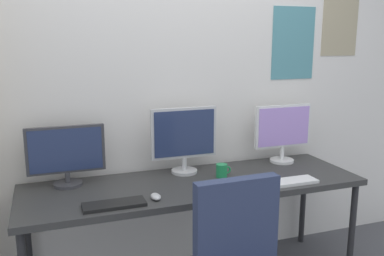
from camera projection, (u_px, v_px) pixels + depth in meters
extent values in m
cube|color=silver|center=(175.00, 89.00, 2.99)|extent=(4.60, 0.10, 2.60)
cube|color=teal|center=(293.00, 43.00, 3.18)|extent=(0.37, 0.01, 0.54)
cube|color=tan|center=(340.00, 22.00, 3.29)|extent=(0.33, 0.01, 0.53)
cube|color=#333333|center=(195.00, 185.00, 2.72)|extent=(2.20, 0.68, 0.04)
cylinder|color=#262628|center=(352.00, 232.00, 2.88)|extent=(0.04, 0.04, 0.70)
cylinder|color=#262628|center=(28.00, 243.00, 2.72)|extent=(0.04, 0.04, 0.70)
cylinder|color=#262628|center=(303.00, 202.00, 3.41)|extent=(0.04, 0.04, 0.70)
cube|color=navy|center=(237.00, 225.00, 2.06)|extent=(0.44, 0.08, 0.48)
cylinder|color=#38383D|center=(68.00, 184.00, 2.65)|extent=(0.18, 0.18, 0.02)
cylinder|color=#38383D|center=(68.00, 177.00, 2.65)|extent=(0.03, 0.03, 0.07)
cube|color=#38383D|center=(66.00, 150.00, 2.61)|extent=(0.48, 0.03, 0.30)
cube|color=navy|center=(66.00, 150.00, 2.60)|extent=(0.44, 0.01, 0.27)
cylinder|color=silver|center=(184.00, 171.00, 2.91)|extent=(0.18, 0.18, 0.02)
cylinder|color=silver|center=(184.00, 164.00, 2.90)|extent=(0.03, 0.03, 0.09)
cube|color=silver|center=(184.00, 133.00, 2.86)|extent=(0.47, 0.03, 0.35)
cube|color=navy|center=(185.00, 133.00, 2.84)|extent=(0.43, 0.01, 0.31)
cylinder|color=silver|center=(282.00, 160.00, 3.17)|extent=(0.18, 0.18, 0.02)
cylinder|color=silver|center=(282.00, 153.00, 3.16)|extent=(0.03, 0.03, 0.10)
cube|color=silver|center=(283.00, 126.00, 3.12)|extent=(0.46, 0.03, 0.32)
cube|color=#B28CE5|center=(284.00, 126.00, 3.10)|extent=(0.42, 0.01, 0.29)
cube|color=black|center=(114.00, 204.00, 2.32)|extent=(0.35, 0.13, 0.02)
cube|color=silver|center=(288.00, 182.00, 2.69)|extent=(0.38, 0.13, 0.02)
ellipsoid|color=#38383D|center=(202.00, 189.00, 2.54)|extent=(0.06, 0.10, 0.03)
ellipsoid|color=silver|center=(156.00, 197.00, 2.42)|extent=(0.06, 0.10, 0.03)
cylinder|color=#1E8C4C|center=(222.00, 171.00, 2.81)|extent=(0.08, 0.08, 0.09)
torus|color=#1E8C4C|center=(227.00, 170.00, 2.82)|extent=(0.06, 0.01, 0.06)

